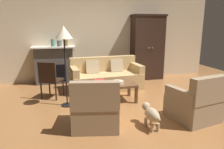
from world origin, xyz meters
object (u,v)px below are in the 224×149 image
at_px(book_stack, 99,82).
at_px(floor_lamp, 64,37).
at_px(couch, 106,77).
at_px(fireplace, 54,65).
at_px(dog, 151,114).
at_px(armchair_near_right, 195,104).
at_px(armchair_near_left, 96,110).
at_px(side_chair_wooden, 50,78).
at_px(armoire, 147,47).
at_px(mantel_vase_jade, 53,43).
at_px(mantel_vase_bronze, 66,43).
at_px(mantel_vase_slate, 59,43).
at_px(fruit_bowl, 118,82).
at_px(coffee_table, 112,86).

relative_size(book_stack, floor_lamp, 0.15).
bearing_deg(couch, fireplace, 146.65).
height_order(fireplace, dog, fireplace).
distance_m(armchair_near_right, dog, 0.92).
distance_m(armchair_near_left, side_chair_wooden, 1.89).
bearing_deg(fireplace, armoire, -1.51).
xyz_separation_m(fireplace, book_stack, (1.05, -1.88, -0.10)).
height_order(armchair_near_left, side_chair_wooden, side_chair_wooden).
distance_m(mantel_vase_jade, side_chair_wooden, 1.58).
distance_m(armchair_near_right, floor_lamp, 2.86).
relative_size(fireplace, side_chair_wooden, 1.40).
distance_m(mantel_vase_jade, mantel_vase_bronze, 0.38).
bearing_deg(armchair_near_left, mantel_vase_slate, 100.88).
relative_size(armoire, fruit_bowl, 7.85).
bearing_deg(mantel_vase_slate, armoire, -1.24).
bearing_deg(book_stack, fruit_bowl, -13.00).
distance_m(couch, fruit_bowl, 1.06).
bearing_deg(coffee_table, mantel_vase_jade, 124.62).
bearing_deg(book_stack, mantel_vase_slate, 114.89).
relative_size(armoire, mantel_vase_bronze, 10.36).
height_order(fruit_bowl, side_chair_wooden, side_chair_wooden).
bearing_deg(floor_lamp, mantel_vase_jade, 99.06).
relative_size(mantel_vase_jade, dog, 0.37).
xyz_separation_m(book_stack, dog, (0.64, -1.47, -0.22)).
bearing_deg(armchair_near_right, armchair_near_left, 175.62).
relative_size(coffee_table, side_chair_wooden, 1.22).
height_order(coffee_table, fruit_bowl, fruit_bowl).
height_order(coffee_table, dog, coffee_table).
relative_size(mantel_vase_slate, side_chair_wooden, 0.20).
height_order(armchair_near_right, side_chair_wooden, side_chair_wooden).
relative_size(mantel_vase_jade, mantel_vase_bronze, 1.06).
bearing_deg(armoire, mantel_vase_jade, 178.83).
bearing_deg(mantel_vase_bronze, dog, -68.63).
distance_m(mantel_vase_slate, dog, 3.78).
relative_size(armoire, armchair_near_right, 2.26).
relative_size(couch, mantel_vase_bronze, 9.93).
xyz_separation_m(fruit_bowl, book_stack, (-0.42, 0.10, 0.01)).
height_order(book_stack, armchair_near_left, armchair_near_left).
height_order(fruit_bowl, armchair_near_right, armchair_near_right).
relative_size(armoire, coffee_table, 1.88).
height_order(fireplace, armchair_near_left, fireplace).
xyz_separation_m(fireplace, mantel_vase_jade, (0.00, -0.02, 0.66)).
height_order(fireplace, armoire, armoire).
bearing_deg(mantel_vase_jade, armoire, -1.17).
bearing_deg(mantel_vase_jade, coffee_table, -55.38).
bearing_deg(side_chair_wooden, mantel_vase_jade, 87.74).
distance_m(fruit_bowl, book_stack, 0.43).
bearing_deg(book_stack, armchair_near_right, -41.45).
distance_m(couch, mantel_vase_slate, 1.77).
bearing_deg(mantel_vase_jade, mantel_vase_slate, 0.00).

